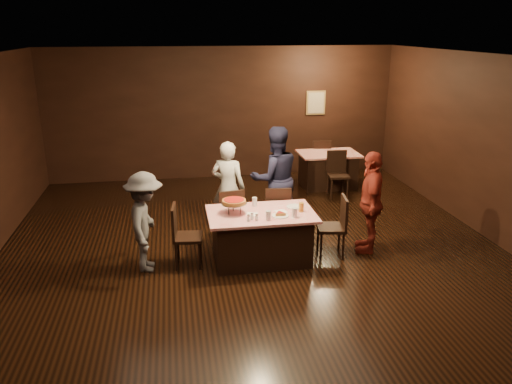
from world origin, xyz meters
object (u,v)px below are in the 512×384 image
(back_table, at_px, (328,170))
(diner_grey_knit, at_px, (145,222))
(chair_far_left, at_px, (229,215))
(diner_red_shirt, at_px, (371,202))
(chair_far_right, at_px, (277,212))
(chair_back_near, at_px, (338,175))
(main_table, at_px, (261,236))
(glass_amber, at_px, (301,207))
(diner_white_jacket, at_px, (228,187))
(glass_front_left, at_px, (268,215))
(chair_end_left, at_px, (188,236))
(chair_end_right, at_px, (331,226))
(glass_back, at_px, (255,202))
(plate_empty, at_px, (295,207))
(pizza_stand, at_px, (234,202))
(chair_back_far, at_px, (320,159))
(glass_front_right, at_px, (295,212))
(diner_navy_hoodie, at_px, (275,178))

(back_table, height_order, diner_grey_knit, diner_grey_knit)
(chair_far_left, xyz_separation_m, diner_red_shirt, (2.15, -0.68, 0.34))
(chair_far_right, bearing_deg, chair_back_near, -126.08)
(main_table, height_order, glass_amber, glass_amber)
(diner_white_jacket, height_order, glass_front_left, diner_white_jacket)
(chair_end_left, height_order, chair_end_right, same)
(diner_red_shirt, height_order, glass_back, diner_red_shirt)
(diner_red_shirt, bearing_deg, chair_far_right, -97.40)
(chair_end_left, height_order, glass_amber, chair_end_left)
(diner_white_jacket, xyz_separation_m, diner_grey_knit, (-1.34, -1.22, -0.06))
(main_table, relative_size, chair_end_right, 1.68)
(main_table, distance_m, diner_red_shirt, 1.80)
(chair_end_left, bearing_deg, chair_far_right, -57.53)
(chair_end_right, bearing_deg, chair_end_left, -81.78)
(diner_grey_knit, height_order, plate_empty, diner_grey_knit)
(main_table, bearing_deg, plate_empty, 15.26)
(pizza_stand, bearing_deg, main_table, -7.13)
(diner_grey_knit, distance_m, pizza_stand, 1.32)
(back_table, xyz_separation_m, chair_far_left, (-2.52, -2.65, 0.09))
(back_table, bearing_deg, chair_back_near, -90.00)
(chair_back_far, bearing_deg, chair_far_right, 70.14)
(chair_end_right, relative_size, plate_empty, 3.80)
(chair_back_near, bearing_deg, chair_far_right, -126.65)
(diner_red_shirt, height_order, glass_amber, diner_red_shirt)
(glass_amber, height_order, glass_back, same)
(diner_red_shirt, bearing_deg, diner_grey_knit, -69.15)
(chair_back_near, xyz_separation_m, chair_back_far, (0.00, 1.30, 0.00))
(chair_far_left, height_order, glass_front_right, chair_far_left)
(chair_end_left, distance_m, plate_empty, 1.68)
(glass_front_right, xyz_separation_m, glass_amber, (0.15, 0.20, 0.00))
(chair_back_near, xyz_separation_m, diner_navy_hoodie, (-1.65, -1.46, 0.44))
(chair_end_right, distance_m, diner_red_shirt, 0.73)
(diner_white_jacket, distance_m, glass_front_right, 1.66)
(main_table, relative_size, chair_back_far, 1.68)
(chair_far_right, xyz_separation_m, chair_back_far, (1.72, 3.25, 0.00))
(chair_far_left, height_order, glass_front_left, chair_far_left)
(diner_grey_knit, bearing_deg, chair_back_near, -50.87)
(diner_white_jacket, xyz_separation_m, glass_amber, (0.96, -1.26, 0.04))
(chair_back_near, height_order, glass_front_right, chair_back_near)
(chair_far_left, bearing_deg, glass_front_left, 104.57)
(glass_front_left, xyz_separation_m, glass_back, (-0.10, 0.60, 0.00))
(pizza_stand, bearing_deg, glass_back, 35.54)
(glass_amber, bearing_deg, chair_far_right, 104.04)
(diner_white_jacket, distance_m, diner_grey_knit, 1.81)
(chair_back_near, distance_m, glass_front_right, 3.41)
(chair_end_left, xyz_separation_m, glass_back, (1.05, 0.30, 0.37))
(back_table, relative_size, chair_back_near, 1.37)
(diner_red_shirt, xyz_separation_m, glass_front_left, (-1.70, -0.37, 0.03))
(chair_far_left, height_order, chair_back_far, same)
(chair_end_left, bearing_deg, chair_end_right, -84.09)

